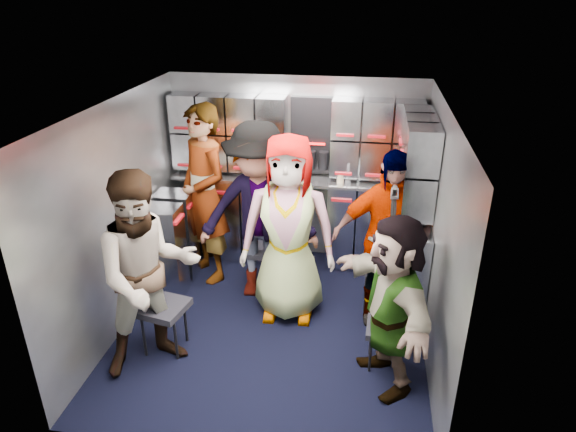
# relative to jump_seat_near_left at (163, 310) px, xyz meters

# --- Properties ---
(floor) EXTENTS (3.00, 3.00, 0.00)m
(floor) POSITION_rel_jump_seat_near_left_xyz_m (0.88, 0.48, -0.41)
(floor) COLOR black
(floor) RESTS_ON ground
(wall_back) EXTENTS (2.80, 0.04, 2.10)m
(wall_back) POSITION_rel_jump_seat_near_left_xyz_m (0.88, 1.98, 0.64)
(wall_back) COLOR gray
(wall_back) RESTS_ON ground
(wall_left) EXTENTS (0.04, 3.00, 2.10)m
(wall_left) POSITION_rel_jump_seat_near_left_xyz_m (-0.52, 0.48, 0.64)
(wall_left) COLOR gray
(wall_left) RESTS_ON ground
(wall_right) EXTENTS (0.04, 3.00, 2.10)m
(wall_right) POSITION_rel_jump_seat_near_left_xyz_m (2.28, 0.48, 0.64)
(wall_right) COLOR gray
(wall_right) RESTS_ON ground
(ceiling) EXTENTS (2.80, 3.00, 0.02)m
(ceiling) POSITION_rel_jump_seat_near_left_xyz_m (0.88, 0.48, 1.69)
(ceiling) COLOR silver
(ceiling) RESTS_ON wall_back
(cart_bank_back) EXTENTS (2.68, 0.38, 0.99)m
(cart_bank_back) POSITION_rel_jump_seat_near_left_xyz_m (0.88, 1.77, 0.08)
(cart_bank_back) COLOR #969BA5
(cart_bank_back) RESTS_ON ground
(cart_bank_left) EXTENTS (0.38, 0.76, 0.99)m
(cart_bank_left) POSITION_rel_jump_seat_near_left_xyz_m (-0.31, 1.04, 0.08)
(cart_bank_left) COLOR #969BA5
(cart_bank_left) RESTS_ON ground
(counter) EXTENTS (2.68, 0.42, 0.03)m
(counter) POSITION_rel_jump_seat_near_left_xyz_m (0.88, 1.77, 0.60)
(counter) COLOR #B8BBC0
(counter) RESTS_ON cart_bank_back
(locker_bank_back) EXTENTS (2.68, 0.28, 0.82)m
(locker_bank_back) POSITION_rel_jump_seat_near_left_xyz_m (0.88, 1.83, 1.08)
(locker_bank_back) COLOR #969BA5
(locker_bank_back) RESTS_ON wall_back
(locker_bank_right) EXTENTS (0.28, 1.00, 0.82)m
(locker_bank_right) POSITION_rel_jump_seat_near_left_xyz_m (2.13, 1.18, 1.08)
(locker_bank_right) COLOR #969BA5
(locker_bank_right) RESTS_ON wall_right
(right_cabinet) EXTENTS (0.28, 1.20, 1.00)m
(right_cabinet) POSITION_rel_jump_seat_near_left_xyz_m (2.13, 1.08, 0.09)
(right_cabinet) COLOR #969BA5
(right_cabinet) RESTS_ON ground
(coffee_niche) EXTENTS (0.46, 0.16, 0.84)m
(coffee_niche) POSITION_rel_jump_seat_near_left_xyz_m (1.06, 1.89, 1.06)
(coffee_niche) COLOR black
(coffee_niche) RESTS_ON wall_back
(red_latch_strip) EXTENTS (2.60, 0.02, 0.03)m
(red_latch_strip) POSITION_rel_jump_seat_near_left_xyz_m (0.88, 1.57, 0.47)
(red_latch_strip) COLOR #AC0F18
(red_latch_strip) RESTS_ON cart_bank_back
(jump_seat_near_left) EXTENTS (0.46, 0.44, 0.47)m
(jump_seat_near_left) POSITION_rel_jump_seat_near_left_xyz_m (0.00, 0.00, 0.00)
(jump_seat_near_left) COLOR black
(jump_seat_near_left) RESTS_ON ground
(jump_seat_mid_left) EXTENTS (0.37, 0.35, 0.43)m
(jump_seat_mid_left) POSITION_rel_jump_seat_near_left_xyz_m (0.65, 1.21, -0.04)
(jump_seat_mid_left) COLOR black
(jump_seat_mid_left) RESTS_ON ground
(jump_seat_center) EXTENTS (0.45, 0.43, 0.47)m
(jump_seat_center) POSITION_rel_jump_seat_near_left_xyz_m (0.99, 0.90, 0.00)
(jump_seat_center) COLOR black
(jump_seat_center) RESTS_ON ground
(jump_seat_mid_right) EXTENTS (0.50, 0.49, 0.48)m
(jump_seat_mid_right) POSITION_rel_jump_seat_near_left_xyz_m (1.89, 0.97, 0.01)
(jump_seat_mid_right) COLOR black
(jump_seat_mid_right) RESTS_ON ground
(jump_seat_near_right) EXTENTS (0.35, 0.34, 0.40)m
(jump_seat_near_right) POSITION_rel_jump_seat_near_left_xyz_m (1.93, 0.09, -0.06)
(jump_seat_near_right) COLOR black
(jump_seat_near_right) RESTS_ON ground
(attendant_standing) EXTENTS (0.83, 0.81, 1.93)m
(attendant_standing) POSITION_rel_jump_seat_near_left_xyz_m (0.01, 1.29, 0.55)
(attendant_standing) COLOR black
(attendant_standing) RESTS_ON ground
(attendant_arc_a) EXTENTS (1.08, 1.04, 1.76)m
(attendant_arc_a) POSITION_rel_jump_seat_near_left_xyz_m (-0.00, -0.18, 0.47)
(attendant_arc_a) COLOR black
(attendant_arc_a) RESTS_ON ground
(attendant_arc_b) EXTENTS (1.24, 0.77, 1.84)m
(attendant_arc_b) POSITION_rel_jump_seat_near_left_xyz_m (0.65, 1.03, 0.51)
(attendant_arc_b) COLOR black
(attendant_arc_b) RESTS_ON ground
(attendant_arc_c) EXTENTS (0.92, 0.62, 1.82)m
(attendant_arc_c) POSITION_rel_jump_seat_near_left_xyz_m (0.99, 0.72, 0.50)
(attendant_arc_c) COLOR black
(attendant_arc_c) RESTS_ON ground
(attendant_arc_d) EXTENTS (1.04, 0.52, 1.71)m
(attendant_arc_d) POSITION_rel_jump_seat_near_left_xyz_m (1.89, 0.79, 0.44)
(attendant_arc_d) COLOR black
(attendant_arc_d) RESTS_ON ground
(attendant_arc_e) EXTENTS (0.98, 1.44, 1.49)m
(attendant_arc_e) POSITION_rel_jump_seat_near_left_xyz_m (1.93, -0.09, 0.33)
(attendant_arc_e) COLOR black
(attendant_arc_e) RESTS_ON ground
(bottle_left) EXTENTS (0.07, 0.07, 0.24)m
(bottle_left) POSITION_rel_jump_seat_near_left_xyz_m (-0.00, 1.72, 0.74)
(bottle_left) COLOR white
(bottle_left) RESTS_ON counter
(bottle_mid) EXTENTS (0.06, 0.06, 0.22)m
(bottle_mid) POSITION_rel_jump_seat_near_left_xyz_m (0.53, 1.72, 0.73)
(bottle_mid) COLOR white
(bottle_mid) RESTS_ON counter
(bottle_right) EXTENTS (0.07, 0.07, 0.22)m
(bottle_right) POSITION_rel_jump_seat_near_left_xyz_m (1.48, 1.72, 0.73)
(bottle_right) COLOR white
(bottle_right) RESTS_ON counter
(cup_left) EXTENTS (0.08, 0.08, 0.11)m
(cup_left) POSITION_rel_jump_seat_near_left_xyz_m (-0.26, 1.71, 0.67)
(cup_left) COLOR #C3B589
(cup_left) RESTS_ON counter
(cup_right) EXTENTS (0.07, 0.07, 0.10)m
(cup_right) POSITION_rel_jump_seat_near_left_xyz_m (1.40, 1.71, 0.67)
(cup_right) COLOR #C3B589
(cup_right) RESTS_ON counter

